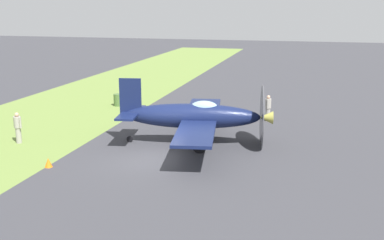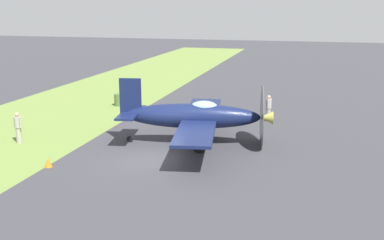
{
  "view_description": "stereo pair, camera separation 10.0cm",
  "coord_description": "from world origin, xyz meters",
  "px_view_note": "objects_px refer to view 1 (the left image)",
  "views": [
    {
      "loc": [
        20.66,
        7.26,
        7.44
      ],
      "look_at": [
        -3.07,
        1.05,
        1.35
      ],
      "focal_mm": 43.53,
      "sensor_mm": 36.0,
      "label": 1
    },
    {
      "loc": [
        20.64,
        7.36,
        7.44
      ],
      "look_at": [
        -3.07,
        1.05,
        1.35
      ],
      "focal_mm": 43.53,
      "sensor_mm": 36.0,
      "label": 2
    }
  ],
  "objects_px": {
    "fuel_drum": "(118,100)",
    "runway_marker_cone": "(48,163)",
    "ground_crew_chief": "(18,127)",
    "airplane_lead": "(195,116)",
    "ground_crew_mechanic": "(268,108)"
  },
  "relations": [
    {
      "from": "fuel_drum",
      "to": "runway_marker_cone",
      "type": "bearing_deg",
      "value": 9.86
    },
    {
      "from": "fuel_drum",
      "to": "ground_crew_mechanic",
      "type": "bearing_deg",
      "value": 80.47
    },
    {
      "from": "ground_crew_chief",
      "to": "runway_marker_cone",
      "type": "bearing_deg",
      "value": 160.56
    },
    {
      "from": "airplane_lead",
      "to": "ground_crew_chief",
      "type": "xyz_separation_m",
      "value": [
        2.31,
        -9.47,
        -0.66
      ]
    },
    {
      "from": "fuel_drum",
      "to": "runway_marker_cone",
      "type": "xyz_separation_m",
      "value": [
        13.51,
        2.35,
        -0.23
      ]
    },
    {
      "from": "ground_crew_chief",
      "to": "runway_marker_cone",
      "type": "height_order",
      "value": "ground_crew_chief"
    },
    {
      "from": "runway_marker_cone",
      "to": "ground_crew_chief",
      "type": "bearing_deg",
      "value": -129.78
    },
    {
      "from": "ground_crew_chief",
      "to": "runway_marker_cone",
      "type": "distance_m",
      "value": 4.88
    },
    {
      "from": "fuel_drum",
      "to": "ground_crew_chief",
      "type": "bearing_deg",
      "value": -7.46
    },
    {
      "from": "ground_crew_chief",
      "to": "airplane_lead",
      "type": "bearing_deg",
      "value": -145.97
    },
    {
      "from": "ground_crew_mechanic",
      "to": "runway_marker_cone",
      "type": "height_order",
      "value": "ground_crew_mechanic"
    },
    {
      "from": "ground_crew_mechanic",
      "to": "fuel_drum",
      "type": "height_order",
      "value": "ground_crew_mechanic"
    },
    {
      "from": "ground_crew_chief",
      "to": "runway_marker_cone",
      "type": "xyz_separation_m",
      "value": [
        3.09,
        3.71,
        -0.69
      ]
    },
    {
      "from": "runway_marker_cone",
      "to": "fuel_drum",
      "type": "bearing_deg",
      "value": -170.14
    },
    {
      "from": "airplane_lead",
      "to": "ground_crew_mechanic",
      "type": "distance_m",
      "value": 7.07
    }
  ]
}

